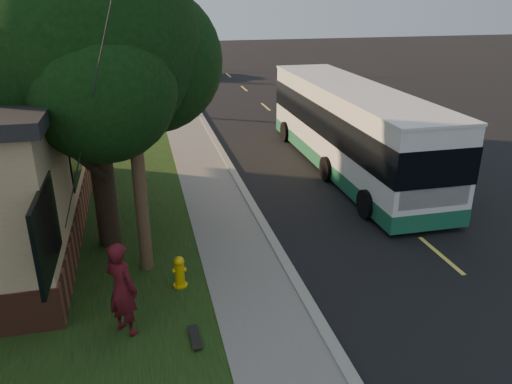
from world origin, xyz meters
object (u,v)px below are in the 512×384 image
at_px(bare_tree_near, 130,74).
at_px(traffic_signal, 178,31).
at_px(fire_hydrant, 180,272).
at_px(skateboarder, 122,289).
at_px(distant_car, 203,68).
at_px(transit_bus, 350,127).
at_px(bare_tree_far, 136,52).
at_px(skateboard_main, 195,337).
at_px(leafy_tree, 88,42).
at_px(utility_pole, 129,76).
at_px(dumpster, 1,162).

xyz_separation_m(bare_tree_near, traffic_signal, (4.00, 16.00, 1.01)).
bearing_deg(traffic_signal, fire_hydrant, -95.21).
relative_size(skateboarder, distant_car, 0.46).
distance_m(fire_hydrant, transit_bus, 9.71).
distance_m(bare_tree_near, distant_car, 12.91).
xyz_separation_m(bare_tree_far, transit_bus, (7.30, -23.28, -0.35)).
distance_m(bare_tree_near, skateboard_main, 20.08).
bearing_deg(distant_car, transit_bus, -84.69).
distance_m(leafy_tree, transit_bus, 10.03).
height_order(bare_tree_near, transit_bus, bare_tree_near).
height_order(traffic_signal, distant_car, traffic_signal).
xyz_separation_m(leafy_tree, traffic_signal, (4.67, 31.35, -2.00)).
relative_size(fire_hydrant, traffic_signal, 0.13).
distance_m(transit_bus, skateboard_main, 11.12).
xyz_separation_m(utility_pole, skateboard_main, (0.81, -2.94, -4.51)).
distance_m(skateboard_main, distant_car, 31.88).
bearing_deg(distant_car, bare_tree_far, 174.94).
xyz_separation_m(traffic_signal, transit_bus, (3.80, -27.28, -1.51)).
distance_m(utility_pole, transit_bus, 9.97).
bearing_deg(dumpster, transit_bus, -8.46).
relative_size(bare_tree_near, bare_tree_far, 1.07).
bearing_deg(dumpster, fire_hydrant, -57.34).
bearing_deg(skateboard_main, traffic_signal, 85.23).
bearing_deg(bare_tree_near, transit_bus, -55.35).
bearing_deg(distant_car, dumpster, -116.05).
distance_m(bare_tree_near, traffic_signal, 16.52).
distance_m(fire_hydrant, skateboarder, 1.91).
bearing_deg(distant_car, traffic_signal, 107.73).
xyz_separation_m(utility_pole, bare_tree_near, (-0.19, 17.01, -2.48)).
relative_size(transit_bus, skateboarder, 5.92).
relative_size(fire_hydrant, bare_tree_near, 0.17).
xyz_separation_m(bare_tree_near, dumpster, (-4.59, -9.43, -1.51)).
bearing_deg(distant_car, bare_tree_near, -115.69).
bearing_deg(transit_bus, fire_hydrant, -135.73).
distance_m(fire_hydrant, utility_pole, 4.37).
distance_m(fire_hydrant, bare_tree_far, 30.04).
relative_size(leafy_tree, skateboard_main, 10.43).
relative_size(traffic_signal, skateboard_main, 7.35).
xyz_separation_m(utility_pole, distant_car, (5.26, 28.62, -3.92)).
distance_m(skateboarder, skateboard_main, 1.67).
bearing_deg(dumpster, traffic_signal, 71.34).
bearing_deg(bare_tree_near, skateboarder, -90.82).
height_order(fire_hydrant, bare_tree_near, bare_tree_near).
relative_size(leafy_tree, traffic_signal, 1.42).
height_order(utility_pole, skateboarder, utility_pole).
height_order(utility_pole, dumpster, utility_pole).
xyz_separation_m(fire_hydrant, skateboard_main, (0.10, -1.95, -0.31)).
relative_size(bare_tree_near, skateboarder, 2.22).
bearing_deg(bare_tree_near, utility_pole, -89.34).
xyz_separation_m(skateboarder, skateboard_main, (1.28, -0.57, -0.92)).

